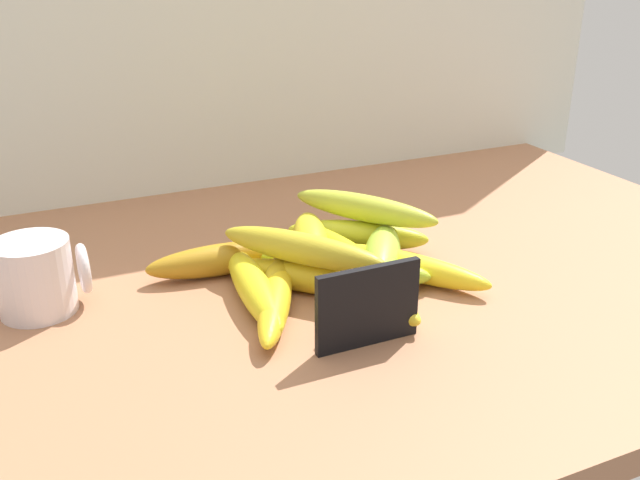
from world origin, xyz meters
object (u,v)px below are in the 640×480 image
(banana_8, at_px, (223,259))
(banana_11, at_px, (275,302))
(banana_13, at_px, (364,208))
(banana_1, at_px, (357,235))
(banana_4, at_px, (382,254))
(banana_5, at_px, (311,240))
(banana_12, at_px, (302,248))
(banana_3, at_px, (291,260))
(banana_2, at_px, (254,287))
(banana_9, at_px, (409,266))
(banana_0, at_px, (343,267))
(banana_10, at_px, (338,249))
(chalkboard_sign, at_px, (367,309))
(banana_6, at_px, (371,293))
(banana_7, at_px, (310,278))
(coffee_mug, at_px, (37,276))

(banana_8, distance_m, banana_11, 0.12)
(banana_13, bearing_deg, banana_1, 175.70)
(banana_4, xyz_separation_m, banana_5, (-0.06, 0.08, 0.00))
(banana_4, bearing_deg, banana_12, -176.30)
(banana_3, distance_m, banana_13, 0.13)
(banana_2, bearing_deg, banana_9, -6.40)
(banana_0, distance_m, banana_12, 0.06)
(banana_10, distance_m, banana_11, 0.15)
(chalkboard_sign, xyz_separation_m, banana_1, (0.10, 0.21, -0.02))
(banana_3, distance_m, banana_9, 0.14)
(banana_6, relative_size, banana_11, 0.87)
(banana_6, height_order, banana_7, banana_7)
(chalkboard_sign, height_order, banana_9, chalkboard_sign)
(banana_3, xyz_separation_m, banana_6, (0.05, -0.11, -0.00))
(banana_8, xyz_separation_m, banana_9, (0.19, -0.10, -0.00))
(banana_0, distance_m, banana_1, 0.10)
(chalkboard_sign, distance_m, banana_12, 0.13)
(chalkboard_sign, height_order, banana_8, chalkboard_sign)
(banana_1, bearing_deg, banana_12, -144.25)
(banana_3, relative_size, banana_11, 0.93)
(banana_2, height_order, banana_8, banana_8)
(chalkboard_sign, distance_m, banana_0, 0.14)
(banana_4, height_order, banana_13, banana_13)
(banana_2, height_order, banana_4, banana_4)
(banana_2, height_order, banana_11, banana_2)
(coffee_mug, height_order, banana_10, coffee_mug)
(banana_4, relative_size, banana_13, 0.78)
(banana_2, bearing_deg, banana_5, 39.12)
(banana_8, relative_size, banana_12, 0.89)
(coffee_mug, xyz_separation_m, banana_4, (0.38, -0.07, -0.02))
(banana_8, bearing_deg, banana_7, -48.74)
(banana_1, height_order, banana_7, banana_1)
(banana_12, bearing_deg, banana_10, 37.19)
(banana_9, height_order, banana_12, banana_12)
(banana_3, relative_size, banana_9, 0.85)
(banana_6, bearing_deg, banana_8, 129.96)
(banana_8, height_order, banana_9, banana_8)
(banana_1, bearing_deg, banana_2, -153.55)
(banana_3, height_order, banana_13, banana_13)
(banana_7, height_order, banana_12, banana_12)
(banana_8, height_order, banana_13, banana_13)
(banana_5, distance_m, banana_13, 0.08)
(banana_8, distance_m, banana_10, 0.14)
(banana_10, relative_size, banana_13, 0.95)
(banana_0, distance_m, banana_3, 0.07)
(banana_6, xyz_separation_m, banana_8, (-0.12, 0.15, 0.00))
(banana_2, distance_m, banana_3, 0.08)
(banana_10, bearing_deg, banana_7, -136.90)
(banana_4, distance_m, banana_10, 0.06)
(banana_9, xyz_separation_m, banana_10, (-0.05, 0.08, 0.00))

